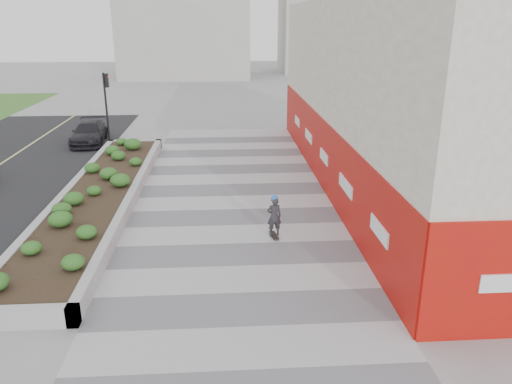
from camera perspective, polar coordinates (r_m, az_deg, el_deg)
ground at (r=14.52m, az=-1.85°, el=-10.27°), size 160.00×160.00×0.00m
walkway at (r=17.19m, az=-2.20°, el=-5.35°), size 8.00×36.00×0.01m
building at (r=23.05m, az=15.12°, el=10.64°), size 6.04×24.08×8.00m
planter at (r=21.38m, az=-17.45°, el=-0.06°), size 3.00×18.00×0.90m
traffic_signal_near at (r=31.22m, az=-16.70°, el=10.31°), size 0.33×0.28×4.20m
manhole_cover at (r=17.21m, az=-0.53°, el=-5.32°), size 0.44×0.44×0.01m
skateboarder at (r=17.03m, az=2.09°, el=-2.77°), size 0.55×0.74×1.53m
car_dark at (r=31.98m, az=-18.54°, el=6.45°), size 2.17×4.58×1.29m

